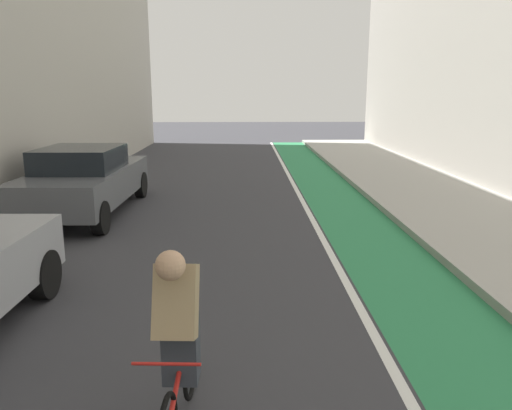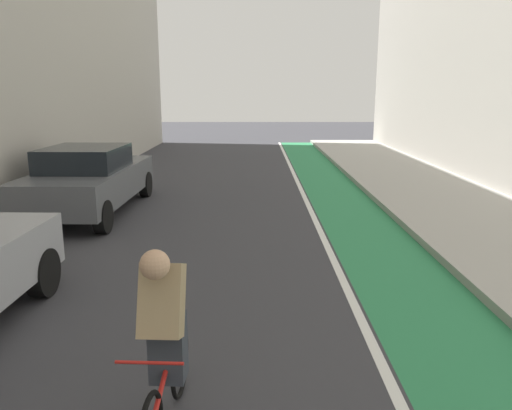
% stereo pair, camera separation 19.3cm
% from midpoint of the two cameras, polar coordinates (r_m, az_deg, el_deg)
% --- Properties ---
extents(ground_plane, '(77.83, 77.83, 0.00)m').
position_cam_midpoint_polar(ground_plane, '(8.20, -5.76, -6.55)').
color(ground_plane, '#38383D').
extents(bike_lane_paint, '(1.60, 35.38, 0.00)m').
position_cam_midpoint_polar(bike_lane_paint, '(10.32, 12.86, -2.73)').
color(bike_lane_paint, '#2D8451').
rests_on(bike_lane_paint, ground).
extents(lane_divider_stripe, '(0.12, 35.38, 0.00)m').
position_cam_midpoint_polar(lane_divider_stripe, '(10.16, 7.90, -2.77)').
color(lane_divider_stripe, white).
rests_on(lane_divider_stripe, ground).
extents(sidewalk_right, '(3.44, 35.38, 0.14)m').
position_cam_midpoint_polar(sidewalk_right, '(11.13, 25.65, -2.19)').
color(sidewalk_right, '#A8A59E').
rests_on(sidewalk_right, ground).
extents(parked_sedan_gray, '(1.96, 4.66, 1.53)m').
position_cam_midpoint_polar(parked_sedan_gray, '(11.88, -18.02, 2.87)').
color(parked_sedan_gray, '#595B60').
rests_on(parked_sedan_gray, ground).
extents(cyclist_mid, '(0.48, 1.71, 1.61)m').
position_cam_midpoint_polar(cyclist_mid, '(4.08, -8.94, -15.07)').
color(cyclist_mid, black).
rests_on(cyclist_mid, ground).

